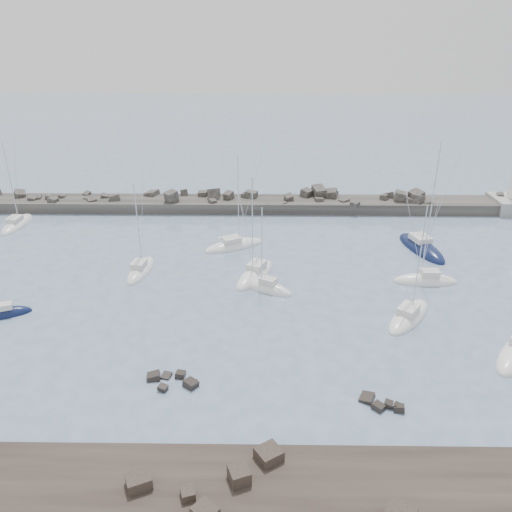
{
  "coord_description": "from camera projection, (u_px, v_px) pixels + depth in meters",
  "views": [
    {
      "loc": [
        3.94,
        -44.07,
        28.91
      ],
      "look_at": [
        3.18,
        12.0,
        3.03
      ],
      "focal_mm": 35.0,
      "sensor_mm": 36.0,
      "label": 1
    }
  ],
  "objects": [
    {
      "name": "sailboat_6",
      "position": [
        255.0,
        275.0,
        63.35
      ],
      "size": [
        6.33,
        9.28,
        14.21
      ],
      "color": "white",
      "rests_on": "ground"
    },
    {
      "name": "sailboat_3",
      "position": [
        141.0,
        271.0,
        64.55
      ],
      "size": [
        3.41,
        8.13,
        12.58
      ],
      "color": "white",
      "rests_on": "ground"
    },
    {
      "name": "ground",
      "position": [
        224.0,
        330.0,
        52.17
      ],
      "size": [
        400.0,
        400.0,
        0.0
      ],
      "primitive_type": "plane",
      "color": "slate",
      "rests_on": "ground"
    },
    {
      "name": "sailboat_8",
      "position": [
        421.0,
        249.0,
        70.94
      ],
      "size": [
        6.05,
        11.2,
        16.84
      ],
      "color": "#0E183D",
      "rests_on": "ground"
    },
    {
      "name": "sailboat_4",
      "position": [
        234.0,
        246.0,
        71.77
      ],
      "size": [
        9.43,
        6.72,
        14.35
      ],
      "color": "white",
      "rests_on": "ground"
    },
    {
      "name": "breakwater",
      "position": [
        197.0,
        207.0,
        86.65
      ],
      "size": [
        115.0,
        7.31,
        5.25
      ],
      "color": "#33302D",
      "rests_on": "ground"
    },
    {
      "name": "rock_cluster_near",
      "position": [
        174.0,
        380.0,
        44.63
      ],
      "size": [
        5.0,
        2.89,
        1.13
      ],
      "color": "black",
      "rests_on": "ground"
    },
    {
      "name": "sailboat_1",
      "position": [
        17.0,
        225.0,
        79.5
      ],
      "size": [
        3.1,
        9.05,
        14.07
      ],
      "color": "white",
      "rests_on": "ground"
    },
    {
      "name": "sailboat_2",
      "position": [
        3.0,
        314.0,
        54.75
      ],
      "size": [
        6.27,
        3.99,
        9.76
      ],
      "color": "#0E183D",
      "rests_on": "ground"
    },
    {
      "name": "sailboat_7",
      "position": [
        409.0,
        317.0,
        54.25
      ],
      "size": [
        7.41,
        8.61,
        13.82
      ],
      "color": "white",
      "rests_on": "ground"
    },
    {
      "name": "sailboat_9",
      "position": [
        425.0,
        281.0,
        61.87
      ],
      "size": [
        7.98,
        2.62,
        12.71
      ],
      "color": "white",
      "rests_on": "ground"
    },
    {
      "name": "rock_cluster_far",
      "position": [
        379.0,
        403.0,
        41.92
      ],
      "size": [
        3.74,
        2.66,
        1.28
      ],
      "color": "black",
      "rests_on": "ground"
    },
    {
      "name": "sailboat_5",
      "position": [
        266.0,
        288.0,
        60.24
      ],
      "size": [
        7.14,
        5.33,
        11.29
      ],
      "color": "white",
      "rests_on": "ground"
    }
  ]
}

